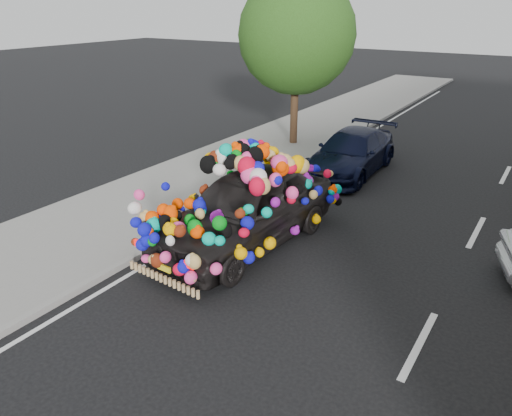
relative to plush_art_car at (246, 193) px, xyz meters
The scene contains 7 objects.
ground 2.14m from the plush_art_car, 64.09° to the right, with size 100.00×100.00×0.00m, color black.
sidewalk 4.04m from the plush_art_car, 155.83° to the right, with size 4.00×60.00×0.12m, color gray.
kerb 2.52m from the plush_art_car, 134.93° to the right, with size 0.15×60.00×0.13m, color gray.
lane_markings 4.80m from the plush_art_car, 19.93° to the right, with size 6.00×50.00×0.01m, color silver, non-canonical shape.
tree_near_sidewalk 8.93m from the plush_art_car, 110.95° to the left, with size 4.20×4.20×6.13m.
plush_art_car is the anchor object (origin of this frame).
navy_sedan 6.03m from the plush_art_car, 89.41° to the left, with size 1.85×4.56×1.32m, color black.
Camera 1 is at (4.86, -6.99, 5.16)m, focal length 35.00 mm.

